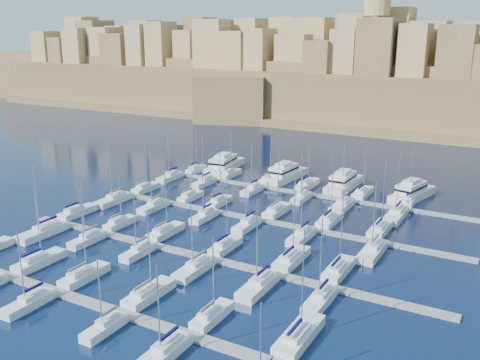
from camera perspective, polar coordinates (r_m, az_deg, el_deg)
The scene contains 54 objects.
ground at distance 105.06m, azimuth 0.07°, elevation -6.09°, with size 600.00×600.00×0.00m, color black.
pontoon_near at distance 79.98m, azimuth -12.29°, elevation -13.79°, with size 84.00×2.00×0.40m, color slate.
pontoon_mid_near at distance 95.52m, azimuth -3.49°, elevation -8.32°, with size 84.00×2.00×0.40m, color slate.
pontoon_mid_far at distance 113.23m, azimuth 2.55°, elevation -4.34°, with size 84.00×2.00×0.40m, color slate.
pontoon_far at distance 132.23m, azimuth 6.86°, elevation -1.44°, with size 84.00×2.00×0.40m, color slate.
sailboat_1 at distance 99.14m, azimuth -20.65°, elevation -8.09°, with size 2.91×9.71×13.77m.
sailboat_2 at distance 91.45m, azimuth -16.29°, elevation -9.73°, with size 2.76×9.19×15.55m.
sailboat_3 at distance 83.57m, azimuth -9.71°, elevation -11.84°, with size 2.93×9.76×13.64m.
sailboat_4 at distance 76.94m, azimuth -3.01°, elevation -14.23°, with size 2.48×8.25×12.51m.
sailboat_5 at distance 72.82m, azimuth 6.31°, elevation -16.17°, with size 3.21×10.70×15.65m.
sailboat_8 at distance 85.66m, azimuth -21.61°, elevation -12.09°, with size 2.52×8.39×13.02m.
sailboat_9 at distance 76.44m, azimuth -14.21°, elevation -14.98°, with size 2.20×7.32×11.06m.
sailboat_10 at distance 69.88m, azimuth -8.15°, elevation -17.79°, with size 2.76×9.19×13.22m.
sailboat_12 at distance 121.92m, azimuth -16.97°, elevation -3.27°, with size 2.81×9.38×15.05m.
sailboat_13 at distance 112.98m, azimuth -12.69°, elevation -4.50°, with size 2.41×8.02×11.38m.
sailboat_14 at distance 106.63m, azimuth -7.96°, elevation -5.47°, with size 2.79×9.28×15.37m.
sailboat_15 at distance 99.05m, azimuth -1.56°, elevation -7.04°, with size 2.58×8.62×13.46m.
sailboat_16 at distance 94.25m, azimuth 5.52°, elevation -8.33°, with size 3.06×10.19×16.52m.
sailboat_17 at distance 91.34m, azimuth 10.45°, elevation -9.37°, with size 2.94×9.79×13.63m.
sailboat_18 at distance 112.34m, azimuth -20.28°, elevation -5.21°, with size 3.33×11.10×14.68m.
sailboat_19 at distance 105.94m, azimuth -15.97°, elevation -6.12°, with size 2.44×8.14×12.63m.
sailboat_20 at distance 98.27m, azimuth -10.79°, elevation -7.54°, with size 2.32×7.73×12.17m.
sailboat_21 at distance 90.54m, azimuth -4.85°, elevation -9.39°, with size 2.82×9.41×12.66m.
sailboat_22 at distance 84.71m, azimuth 1.99°, elevation -11.19°, with size 3.00×9.99×15.40m.
sailboat_23 at distance 81.64m, azimuth 8.56°, elevation -12.50°, with size 2.65×8.84×13.87m.
sailboat_24 at distance 135.96m, azimuth -10.04°, elevation -0.86°, with size 2.56×8.54×12.91m.
sailboat_25 at distance 127.78m, azimuth -5.32°, elevation -1.77°, with size 2.41×8.02×11.66m.
sailboat_26 at distance 123.54m, azimuth -2.20°, elevation -2.33°, with size 2.41×8.04×12.62m.
sailboat_27 at distance 117.68m, azimuth 3.94°, elevation -3.28°, with size 2.85×9.51×14.37m.
sailboat_28 at distance 113.47m, azimuth 9.54°, elevation -4.21°, with size 2.94×9.81×14.75m.
sailboat_29 at distance 110.72m, azimuth 14.74°, elevation -5.04°, with size 2.99×9.97×15.69m.
sailboat_30 at distance 128.14m, azimuth -13.32°, elevation -2.06°, with size 3.11×10.37×16.48m.
sailboat_31 at distance 121.75m, azimuth -9.19°, elevation -2.80°, with size 2.62×8.75×14.22m.
sailboat_32 at distance 114.45m, azimuth -3.80°, elevation -3.86°, with size 2.46×8.22×13.06m.
sailboat_33 at distance 109.25m, azimuth 0.77°, elevation -4.80°, with size 2.58×8.59×12.61m.
sailboat_34 at distance 104.13m, azimuth 6.60°, elevation -5.97°, with size 2.76×9.20×13.43m.
sailboat_35 at distance 99.58m, azimuth 13.96°, elevation -7.39°, with size 3.09×10.29×14.58m.
sailboat_36 at distance 152.14m, azimuth -4.73°, elevation 1.13°, with size 2.28×7.58×12.42m.
sailboat_37 at distance 146.97m, azimuth -1.09°, elevation 0.66°, with size 2.62×8.72×13.03m.
sailboat_38 at distance 141.51m, azimuth 3.16°, elevation 0.04°, with size 2.67×8.89×14.22m.
sailboat_39 at distance 137.90m, azimuth 7.16°, elevation -0.48°, with size 3.00×10.00×14.53m.
sailboat_40 at distance 133.22m, azimuth 12.94°, elevation -1.36°, with size 2.89×9.63×13.10m.
sailboat_41 at distance 130.79m, azimuth 17.60°, elevation -2.04°, with size 2.91×9.69×14.18m.
sailboat_42 at distance 145.06m, azimuth -7.45°, elevation 0.32°, with size 2.71×9.03×13.46m.
sailboat_43 at distance 139.16m, azimuth -3.84°, elevation -0.25°, with size 2.63×8.77×13.45m.
sailboat_44 at distance 132.48m, azimuth 1.32°, elevation -1.06°, with size 2.49×8.30×12.75m.
sailboat_45 at distance 127.27m, azimuth 6.59°, elevation -1.88°, with size 2.39×7.98×11.49m.
sailboat_46 at distance 122.95m, azimuth 10.85°, elevation -2.69°, with size 3.02×10.06×15.19m.
sailboat_47 at distance 119.59m, azimuth 16.32°, elevation -3.59°, with size 3.26×10.86×14.72m.
motor_yacht_a at distance 153.35m, azimuth -1.73°, elevation 1.68°, with size 7.96×18.87×5.25m.
motor_yacht_b at distance 143.92m, azimuth 4.77°, elevation 0.68°, with size 6.39×17.09×5.25m.
motor_yacht_c at distance 137.96m, azimuth 10.97°, elevation -0.23°, with size 5.22×16.33×5.25m.
motor_yacht_d at distance 133.69m, azimuth 17.84°, elevation -1.23°, with size 8.38×16.40×5.25m.
fortified_city at distance 246.21m, azimuth 18.23°, elevation 9.37°, with size 460.00×108.95×59.52m.
Camera 1 is at (47.61, -85.01, 39.28)m, focal length 40.00 mm.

